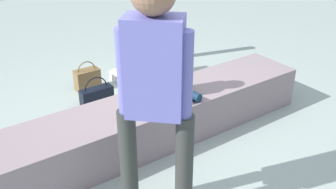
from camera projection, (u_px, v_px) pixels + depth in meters
The scene contains 12 objects.
ground_plane at pixel (161, 136), 3.46m from camera, with size 12.00×12.00×0.00m, color #91A099.
concrete_ledge at pixel (161, 118), 3.37m from camera, with size 2.88×0.55×0.39m, color gray.
child_seated at pixel (178, 72), 3.24m from camera, with size 0.28×0.33×0.48m.
adult_standing at pixel (155, 84), 2.20m from camera, with size 0.38×0.37×1.62m.
cake_plate at pixel (138, 96), 3.27m from camera, with size 0.22×0.22×0.07m.
gift_bag at pixel (175, 62), 4.64m from camera, with size 0.20×0.09×0.32m.
railing_post at pixel (144, 28), 4.79m from camera, with size 0.36×0.36×1.20m.
water_bottle_near_gift at pixel (7, 143), 3.19m from camera, with size 0.06×0.06×0.23m.
water_bottle_far_side at pixel (169, 80), 4.30m from camera, with size 0.07×0.07×0.21m.
cake_box_white at pixel (126, 75), 4.48m from camera, with size 0.27×0.27×0.12m, color white.
handbag_black_leather at pixel (97, 96), 3.91m from camera, with size 0.34×0.12×0.33m.
handbag_brown_canvas at pixel (87, 79), 4.25m from camera, with size 0.27×0.14×0.33m.
Camera 1 is at (-1.60, -2.41, 1.94)m, focal length 41.11 mm.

